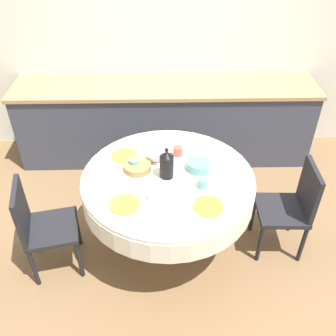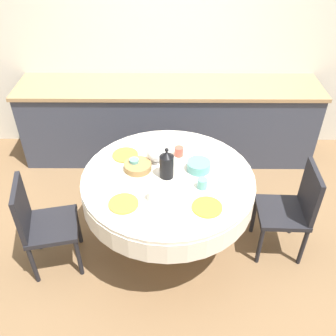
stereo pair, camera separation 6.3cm
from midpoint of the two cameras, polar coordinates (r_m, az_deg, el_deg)
ground_plane at (r=3.45m, az=-0.53°, el=-11.30°), size 12.00×12.00×0.00m
wall_back at (r=4.21m, az=-0.99°, el=19.56°), size 7.00×0.05×2.60m
kitchen_counter at (r=4.26m, az=-0.84°, el=7.12°), size 3.24×0.64×0.89m
dining_table at (r=3.00m, az=-0.60°, el=-3.09°), size 1.36×1.36×0.77m
chair_left at (r=3.25m, az=17.78°, el=-5.38°), size 0.41×0.41×0.86m
chair_right at (r=3.11m, az=-19.40°, el=-8.15°), size 0.48×0.48×0.86m
plate_near_left at (r=2.68m, az=-7.29°, el=-5.54°), size 0.22×0.22×0.01m
cup_near_left at (r=2.69m, az=-2.91°, el=-4.20°), size 0.07×0.07×0.08m
plate_near_right at (r=2.66m, az=5.49°, el=-5.85°), size 0.22×0.22×0.01m
cup_near_right at (r=2.80m, az=4.68°, el=-2.29°), size 0.07×0.07×0.08m
plate_far_left at (r=3.15m, az=-7.26°, el=1.87°), size 0.22×0.22×0.01m
cup_far_left at (r=2.99m, az=-5.83°, el=0.60°), size 0.07×0.07×0.08m
plate_far_right at (r=3.20m, az=4.70°, el=2.71°), size 0.22×0.22×0.01m
cup_far_right at (r=3.11m, az=0.95°, el=2.55°), size 0.07×0.07×0.08m
coffee_carafe at (r=2.85m, az=-0.84°, el=0.53°), size 0.11×0.11×0.26m
teapot at (r=3.02m, az=-2.57°, el=2.21°), size 0.20×0.14×0.19m
bread_basket at (r=2.98m, az=-5.28°, el=0.16°), size 0.22×0.22×0.05m
fruit_bowl at (r=2.97m, az=4.04°, el=0.39°), size 0.19×0.19×0.07m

